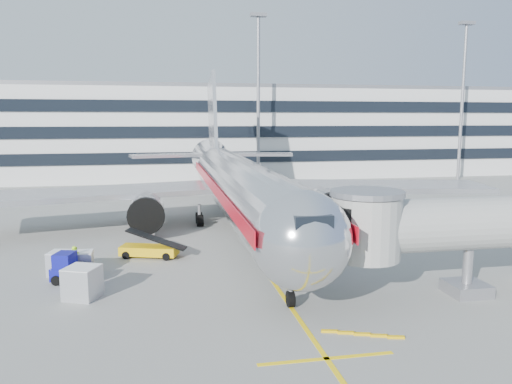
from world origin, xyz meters
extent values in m
plane|color=gray|center=(0.00, 0.00, 0.00)|extent=(180.00, 180.00, 0.00)
cube|color=yellow|center=(0.00, 10.00, 0.01)|extent=(0.25, 70.00, 0.01)
cube|color=yellow|center=(0.00, -14.00, 0.01)|extent=(6.00, 0.25, 0.01)
cylinder|color=silver|center=(0.00, 8.00, 4.20)|extent=(5.00, 36.00, 5.00)
sphere|color=silver|center=(0.00, -10.00, 4.20)|extent=(5.00, 5.00, 5.00)
cone|color=silver|center=(0.00, 31.00, 4.80)|extent=(5.00, 10.00, 5.00)
cube|color=black|center=(0.00, -11.50, 5.33)|extent=(1.80, 1.20, 0.90)
cube|color=#B7B7BC|center=(13.00, 13.50, 3.40)|extent=(24.95, 12.07, 0.50)
cube|color=#B7B7BC|center=(-13.00, 13.50, 3.40)|extent=(24.95, 12.07, 0.50)
cylinder|color=#99999E|center=(8.00, 10.00, 2.20)|extent=(3.00, 4.20, 3.00)
cylinder|color=#99999E|center=(-8.00, 10.00, 2.20)|extent=(3.00, 4.20, 3.00)
cylinder|color=black|center=(8.00, 8.00, 2.20)|extent=(3.10, 0.50, 3.10)
cylinder|color=black|center=(-8.00, 8.00, 2.20)|extent=(3.10, 0.50, 3.10)
cube|color=#B7B7BC|center=(0.00, 31.50, 9.20)|extent=(0.45, 9.39, 13.72)
cube|color=#B7B7BC|center=(5.50, 32.00, 5.40)|extent=(10.41, 4.94, 0.35)
cube|color=#B7B7BC|center=(-5.50, 32.00, 5.40)|extent=(10.41, 4.94, 0.35)
cylinder|color=gray|center=(0.00, -8.00, 0.90)|extent=(0.24, 0.24, 1.80)
cylinder|color=black|center=(0.00, -8.00, 0.45)|extent=(0.35, 0.90, 0.90)
cylinder|color=gray|center=(3.20, 14.00, 1.00)|extent=(0.30, 0.30, 2.00)
cylinder|color=gray|center=(-3.20, 14.00, 1.00)|extent=(0.30, 0.30, 2.00)
cube|color=red|center=(2.52, 8.00, 4.50)|extent=(0.06, 38.00, 0.90)
cube|color=red|center=(-2.52, 8.00, 4.50)|extent=(0.06, 38.00, 0.90)
cylinder|color=#A8A8A3|center=(10.50, -8.00, 4.20)|extent=(13.00, 3.00, 3.00)
cylinder|color=#A8A8A3|center=(4.20, -8.00, 4.20)|extent=(3.80, 3.80, 3.40)
cylinder|color=gray|center=(4.20, -8.00, 6.10)|extent=(4.00, 4.00, 0.30)
cube|color=black|center=(2.90, -8.00, 4.20)|extent=(1.40, 2.60, 2.60)
cylinder|color=gray|center=(10.50, -8.00, 1.60)|extent=(0.56, 0.56, 3.20)
cube|color=gray|center=(10.50, -8.00, 0.35)|extent=(2.20, 2.20, 0.70)
cylinder|color=black|center=(9.60, -8.00, 0.35)|extent=(0.35, 0.70, 0.70)
cylinder|color=black|center=(11.40, -8.00, 0.35)|extent=(0.35, 0.70, 0.70)
cube|color=silver|center=(0.00, 58.00, 7.50)|extent=(150.00, 24.00, 15.00)
cube|color=black|center=(0.00, 45.90, 4.00)|extent=(150.00, 0.30, 1.80)
cube|color=black|center=(0.00, 45.90, 8.00)|extent=(150.00, 0.30, 1.80)
cube|color=black|center=(0.00, 45.90, 12.00)|extent=(150.00, 0.30, 1.80)
cube|color=gray|center=(0.00, 58.00, 15.30)|extent=(150.00, 24.00, 0.60)
cylinder|color=gray|center=(8.00, 42.00, 12.50)|extent=(0.50, 0.50, 25.00)
cube|color=gray|center=(8.00, 42.00, 25.20)|extent=(2.40, 1.20, 0.50)
cylinder|color=gray|center=(42.00, 42.00, 12.50)|extent=(0.50, 0.50, 25.00)
cube|color=gray|center=(42.00, 42.00, 25.20)|extent=(2.40, 1.20, 0.50)
cube|color=#E4B009|center=(-7.70, 3.42, 0.52)|extent=(4.41, 2.74, 0.66)
cube|color=black|center=(-7.70, 3.42, 1.37)|extent=(4.46, 2.36, 1.45)
cylinder|color=black|center=(-8.92, 4.52, 0.28)|extent=(0.62, 0.43, 0.57)
cylinder|color=black|center=(-9.34, 3.27, 0.28)|extent=(0.62, 0.43, 0.57)
cylinder|color=black|center=(-6.06, 3.57, 0.28)|extent=(0.62, 0.43, 0.57)
cylinder|color=black|center=(-6.47, 2.32, 0.28)|extent=(0.62, 0.43, 0.57)
cube|color=#0B0D81|center=(-12.19, -1.48, 0.58)|extent=(2.77, 2.02, 0.80)
cube|color=#0B0D81|center=(-12.70, -1.34, 1.38)|extent=(1.38, 1.56, 0.98)
cube|color=black|center=(-12.70, -1.34, 1.69)|extent=(1.24, 1.37, 0.09)
cylinder|color=black|center=(-12.79, -0.63, 0.31)|extent=(0.67, 0.42, 0.62)
cylinder|color=black|center=(-13.13, -1.91, 0.31)|extent=(0.67, 0.42, 0.62)
cylinder|color=black|center=(-11.24, -1.04, 0.31)|extent=(0.67, 0.42, 0.62)
cylinder|color=black|center=(-11.59, -2.33, 0.31)|extent=(0.67, 0.42, 0.62)
cube|color=#BABCC1|center=(-11.23, -4.48, 0.88)|extent=(2.24, 2.24, 1.77)
cube|color=white|center=(-11.23, -4.48, 1.79)|extent=(2.24, 2.24, 0.07)
cube|color=#BABCC1|center=(-13.25, 0.31, 0.74)|extent=(1.72, 1.72, 1.49)
cube|color=white|center=(-13.25, 0.31, 1.51)|extent=(1.72, 1.72, 0.06)
cube|color=#BABCC1|center=(-11.95, 0.32, 0.71)|extent=(1.39, 1.39, 1.41)
cube|color=white|center=(-11.95, 0.32, 1.43)|extent=(1.39, 1.39, 0.05)
imported|color=#B1FD1A|center=(-12.25, -0.20, 0.98)|extent=(0.85, 0.77, 1.96)
camera|label=1|loc=(-6.66, -32.95, 10.08)|focal=35.00mm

